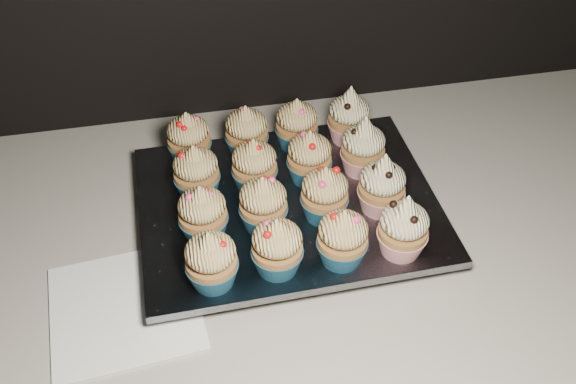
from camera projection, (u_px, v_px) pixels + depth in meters
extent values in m
cube|color=beige|center=(298.00, 239.00, 0.90)|extent=(2.44, 0.64, 0.04)
cube|color=white|center=(125.00, 308.00, 0.78)|extent=(0.19, 0.19, 0.00)
cube|color=black|center=(288.00, 213.00, 0.89)|extent=(0.37, 0.29, 0.02)
cube|color=silver|center=(288.00, 204.00, 0.88)|extent=(0.41, 0.32, 0.01)
cone|color=#185273|center=(213.00, 273.00, 0.76)|extent=(0.06, 0.06, 0.03)
ellipsoid|color=#E7C074|center=(210.00, 252.00, 0.74)|extent=(0.06, 0.06, 0.04)
cone|color=#E7C074|center=(209.00, 238.00, 0.72)|extent=(0.03, 0.03, 0.02)
cone|color=#185273|center=(277.00, 260.00, 0.78)|extent=(0.06, 0.06, 0.03)
ellipsoid|color=#E7C074|center=(277.00, 238.00, 0.75)|extent=(0.06, 0.06, 0.04)
cone|color=#E7C074|center=(277.00, 225.00, 0.74)|extent=(0.03, 0.03, 0.02)
cone|color=#185273|center=(342.00, 251.00, 0.79)|extent=(0.06, 0.06, 0.03)
ellipsoid|color=#E7C074|center=(343.00, 229.00, 0.76)|extent=(0.06, 0.06, 0.04)
cone|color=#E7C074|center=(344.00, 216.00, 0.75)|extent=(0.03, 0.03, 0.02)
cone|color=#A71722|center=(401.00, 242.00, 0.80)|extent=(0.06, 0.06, 0.03)
ellipsoid|color=#F5E6AC|center=(405.00, 220.00, 0.77)|extent=(0.06, 0.06, 0.04)
cone|color=#F5E6AC|center=(408.00, 204.00, 0.75)|extent=(0.03, 0.03, 0.03)
cone|color=#185273|center=(204.00, 226.00, 0.82)|extent=(0.06, 0.06, 0.03)
ellipsoid|color=#E7C074|center=(202.00, 205.00, 0.79)|extent=(0.06, 0.06, 0.04)
cone|color=#E7C074|center=(200.00, 191.00, 0.78)|extent=(0.03, 0.03, 0.02)
cone|color=#185273|center=(264.00, 217.00, 0.83)|extent=(0.06, 0.06, 0.03)
ellipsoid|color=#E7C074|center=(263.00, 196.00, 0.81)|extent=(0.06, 0.06, 0.04)
cone|color=#E7C074|center=(262.00, 182.00, 0.79)|extent=(0.03, 0.03, 0.02)
cone|color=#185273|center=(324.00, 207.00, 0.85)|extent=(0.06, 0.06, 0.03)
ellipsoid|color=#E7C074|center=(325.00, 186.00, 0.82)|extent=(0.06, 0.06, 0.04)
cone|color=#E7C074|center=(326.00, 172.00, 0.80)|extent=(0.03, 0.03, 0.02)
cone|color=#A71722|center=(380.00, 200.00, 0.86)|extent=(0.06, 0.06, 0.03)
ellipsoid|color=#F5E6AC|center=(383.00, 178.00, 0.83)|extent=(0.06, 0.06, 0.04)
cone|color=#F5E6AC|center=(385.00, 162.00, 0.81)|extent=(0.03, 0.03, 0.03)
cone|color=#185273|center=(198.00, 185.00, 0.88)|extent=(0.06, 0.06, 0.03)
ellipsoid|color=#E7C074|center=(195.00, 164.00, 0.85)|extent=(0.06, 0.06, 0.04)
cone|color=#E7C074|center=(194.00, 151.00, 0.84)|extent=(0.03, 0.03, 0.02)
cone|color=#185273|center=(255.00, 178.00, 0.89)|extent=(0.06, 0.06, 0.03)
ellipsoid|color=#E7C074|center=(254.00, 157.00, 0.86)|extent=(0.06, 0.06, 0.04)
cone|color=#E7C074|center=(253.00, 144.00, 0.85)|extent=(0.03, 0.03, 0.02)
cone|color=#185273|center=(309.00, 170.00, 0.90)|extent=(0.06, 0.06, 0.03)
ellipsoid|color=#E7C074|center=(310.00, 149.00, 0.87)|extent=(0.06, 0.06, 0.04)
cone|color=#E7C074|center=(310.00, 136.00, 0.86)|extent=(0.03, 0.03, 0.02)
cone|color=#A71722|center=(362.00, 161.00, 0.91)|extent=(0.06, 0.06, 0.03)
ellipsoid|color=#F5E6AC|center=(364.00, 140.00, 0.89)|extent=(0.06, 0.06, 0.04)
cone|color=#F5E6AC|center=(366.00, 124.00, 0.87)|extent=(0.03, 0.03, 0.03)
cone|color=#185273|center=(191.00, 151.00, 0.93)|extent=(0.06, 0.06, 0.03)
ellipsoid|color=#E7C074|center=(188.00, 130.00, 0.91)|extent=(0.06, 0.06, 0.04)
cone|color=#E7C074|center=(186.00, 117.00, 0.89)|extent=(0.03, 0.03, 0.02)
cone|color=#185273|center=(247.00, 145.00, 0.94)|extent=(0.06, 0.06, 0.03)
ellipsoid|color=#E7C074|center=(246.00, 124.00, 0.92)|extent=(0.06, 0.06, 0.04)
cone|color=#E7C074|center=(246.00, 111.00, 0.90)|extent=(0.03, 0.03, 0.02)
cone|color=#185273|center=(297.00, 137.00, 0.96)|extent=(0.06, 0.06, 0.03)
ellipsoid|color=#E7C074|center=(297.00, 117.00, 0.93)|extent=(0.06, 0.06, 0.04)
cone|color=#E7C074|center=(297.00, 103.00, 0.91)|extent=(0.03, 0.03, 0.02)
cone|color=#A71722|center=(348.00, 130.00, 0.97)|extent=(0.06, 0.06, 0.03)
ellipsoid|color=#F5E6AC|center=(350.00, 110.00, 0.94)|extent=(0.06, 0.06, 0.04)
cone|color=#F5E6AC|center=(351.00, 94.00, 0.92)|extent=(0.03, 0.03, 0.03)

